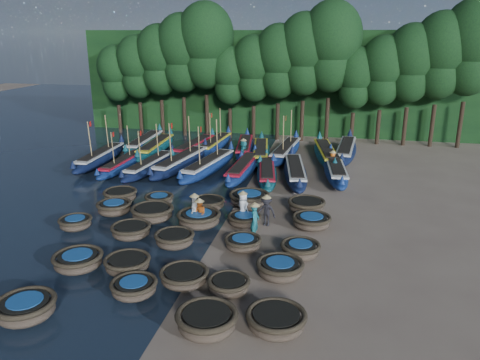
% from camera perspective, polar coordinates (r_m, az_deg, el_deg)
% --- Properties ---
extents(ground, '(120.00, 120.00, 0.00)m').
position_cam_1_polar(ground, '(26.14, -1.44, -4.46)').
color(ground, '#7C6D5B').
rests_on(ground, ground).
extents(foliage_wall, '(40.00, 3.00, 10.00)m').
position_cam_1_polar(foliage_wall, '(47.64, 5.12, 11.73)').
color(foliage_wall, black).
rests_on(foliage_wall, ground).
extents(coracle_1, '(2.28, 2.28, 0.79)m').
position_cam_1_polar(coracle_1, '(18.81, -24.65, -14.01)').
color(coracle_1, brown).
rests_on(coracle_1, ground).
extents(coracle_2, '(1.98, 1.98, 0.65)m').
position_cam_1_polar(coracle_2, '(19.01, -12.80, -12.65)').
color(coracle_2, brown).
rests_on(coracle_2, ground).
extents(coracle_3, '(2.30, 2.30, 0.83)m').
position_cam_1_polar(coracle_3, '(16.57, -4.07, -16.76)').
color(coracle_3, brown).
rests_on(coracle_3, ground).
extents(coracle_4, '(2.54, 2.54, 0.74)m').
position_cam_1_polar(coracle_4, '(16.68, 4.43, -16.70)').
color(coracle_4, brown).
rests_on(coracle_4, ground).
extents(coracle_5, '(2.41, 2.41, 0.74)m').
position_cam_1_polar(coracle_5, '(21.55, -19.14, -9.26)').
color(coracle_5, brown).
rests_on(coracle_5, ground).
extents(coracle_6, '(2.17, 2.17, 0.69)m').
position_cam_1_polar(coracle_6, '(20.77, -13.56, -9.90)').
color(coracle_6, brown).
rests_on(coracle_6, ground).
extents(coracle_7, '(2.27, 2.27, 0.66)m').
position_cam_1_polar(coracle_7, '(19.42, -6.81, -11.60)').
color(coracle_7, brown).
rests_on(coracle_7, ground).
extents(coracle_8, '(1.70, 1.70, 0.66)m').
position_cam_1_polar(coracle_8, '(18.70, -1.36, -12.71)').
color(coracle_8, brown).
rests_on(coracle_8, ground).
extents(coracle_9, '(2.03, 2.03, 0.76)m').
position_cam_1_polar(coracle_9, '(19.81, 4.90, -10.70)').
color(coracle_9, brown).
rests_on(coracle_9, ground).
extents(coracle_10, '(1.85, 1.85, 0.66)m').
position_cam_1_polar(coracle_10, '(25.76, -19.42, -4.93)').
color(coracle_10, brown).
rests_on(coracle_10, ground).
extents(coracle_11, '(2.40, 2.40, 0.70)m').
position_cam_1_polar(coracle_11, '(23.96, -13.14, -6.02)').
color(coracle_11, brown).
rests_on(coracle_11, ground).
extents(coracle_12, '(1.94, 1.94, 0.73)m').
position_cam_1_polar(coracle_12, '(22.62, -7.98, -7.12)').
color(coracle_12, brown).
rests_on(coracle_12, ground).
extents(coracle_13, '(1.97, 1.97, 0.64)m').
position_cam_1_polar(coracle_13, '(22.12, 0.36, -7.67)').
color(coracle_13, brown).
rests_on(coracle_13, ground).
extents(coracle_14, '(1.91, 1.91, 0.73)m').
position_cam_1_polar(coracle_14, '(21.55, 7.37, -8.39)').
color(coracle_14, brown).
rests_on(coracle_14, ground).
extents(coracle_15, '(1.97, 1.97, 0.76)m').
position_cam_1_polar(coracle_15, '(27.12, -15.09, -3.26)').
color(coracle_15, brown).
rests_on(coracle_15, ground).
extents(coracle_16, '(2.52, 2.52, 0.85)m').
position_cam_1_polar(coracle_16, '(25.74, -10.63, -3.96)').
color(coracle_16, brown).
rests_on(coracle_16, ground).
extents(coracle_17, '(2.39, 2.39, 0.81)m').
position_cam_1_polar(coracle_17, '(24.69, -5.02, -4.70)').
color(coracle_17, brown).
rests_on(coracle_17, ground).
extents(coracle_18, '(1.89, 1.89, 0.63)m').
position_cam_1_polar(coracle_18, '(24.78, 0.56, -4.82)').
color(coracle_18, brown).
rests_on(coracle_18, ground).
extents(coracle_19, '(2.28, 2.28, 0.71)m').
position_cam_1_polar(coracle_19, '(24.72, 8.71, -4.97)').
color(coracle_19, brown).
rests_on(coracle_19, ground).
extents(coracle_20, '(2.05, 2.05, 0.76)m').
position_cam_1_polar(coracle_20, '(29.05, -14.38, -1.81)').
color(coracle_20, brown).
rests_on(coracle_20, ground).
extents(coracle_21, '(2.06, 2.06, 0.65)m').
position_cam_1_polar(coracle_21, '(28.05, -9.83, -2.33)').
color(coracle_21, brown).
rests_on(coracle_21, ground).
extents(coracle_22, '(1.95, 1.95, 0.68)m').
position_cam_1_polar(coracle_22, '(27.01, -3.88, -2.87)').
color(coracle_22, brown).
rests_on(coracle_22, ground).
extents(coracle_23, '(2.93, 2.93, 0.78)m').
position_cam_1_polar(coracle_23, '(27.60, 1.13, -2.23)').
color(coracle_23, brown).
rests_on(coracle_23, ground).
extents(coracle_24, '(2.14, 2.14, 0.78)m').
position_cam_1_polar(coracle_24, '(26.74, 8.11, -3.10)').
color(coracle_24, brown).
rests_on(coracle_24, ground).
extents(long_boat_0, '(1.81, 8.65, 3.67)m').
position_cam_1_polar(long_boat_0, '(37.67, -16.65, 2.67)').
color(long_boat_0, '#10153D').
rests_on(long_boat_0, ground).
extents(long_boat_1, '(1.45, 7.57, 3.21)m').
position_cam_1_polar(long_boat_1, '(35.51, -14.17, 1.87)').
color(long_boat_1, navy).
rests_on(long_boat_1, ground).
extents(long_boat_2, '(2.15, 8.03, 3.43)m').
position_cam_1_polar(long_boat_2, '(34.55, -10.93, 1.71)').
color(long_boat_2, '#10153D').
rests_on(long_boat_2, ground).
extents(long_boat_3, '(2.91, 8.99, 3.86)m').
position_cam_1_polar(long_boat_3, '(34.82, -7.21, 2.14)').
color(long_boat_3, '#10153D').
rests_on(long_boat_3, ground).
extents(long_boat_4, '(3.04, 8.79, 3.79)m').
position_cam_1_polar(long_boat_4, '(33.79, -3.86, 1.74)').
color(long_boat_4, navy).
rests_on(long_boat_4, ground).
extents(long_boat_5, '(1.77, 8.36, 1.47)m').
position_cam_1_polar(long_boat_5, '(33.16, 0.37, 1.40)').
color(long_boat_5, navy).
rests_on(long_boat_5, ground).
extents(long_boat_6, '(2.59, 7.77, 1.38)m').
position_cam_1_polar(long_boat_6, '(32.27, 3.30, 0.85)').
color(long_boat_6, '#105A5D').
rests_on(long_boat_6, ground).
extents(long_boat_7, '(2.80, 8.56, 1.52)m').
position_cam_1_polar(long_boat_7, '(32.50, 6.74, 0.97)').
color(long_boat_7, '#10153D').
rests_on(long_boat_7, ground).
extents(long_boat_8, '(2.42, 8.69, 1.54)m').
position_cam_1_polar(long_boat_8, '(33.47, 11.53, 1.24)').
color(long_boat_8, navy).
rests_on(long_boat_8, ground).
extents(long_boat_9, '(1.96, 8.84, 1.56)m').
position_cam_1_polar(long_boat_9, '(41.67, -11.56, 4.46)').
color(long_boat_9, '#105A5D').
rests_on(long_boat_9, ground).
extents(long_boat_10, '(1.98, 8.82, 1.55)m').
position_cam_1_polar(long_boat_10, '(39.85, -10.24, 3.94)').
color(long_boat_10, '#105A5D').
rests_on(long_boat_10, ground).
extents(long_boat_11, '(2.50, 8.39, 1.49)m').
position_cam_1_polar(long_boat_11, '(39.62, -5.59, 4.02)').
color(long_boat_11, '#105A5D').
rests_on(long_boat_11, ground).
extents(long_boat_12, '(1.96, 8.30, 3.53)m').
position_cam_1_polar(long_boat_12, '(40.47, -3.04, 4.36)').
color(long_boat_12, navy).
rests_on(long_boat_12, ground).
extents(long_boat_13, '(2.59, 8.39, 1.49)m').
position_cam_1_polar(long_boat_13, '(39.19, 0.56, 3.96)').
color(long_boat_13, navy).
rests_on(long_boat_13, ground).
extents(long_boat_14, '(2.70, 8.44, 1.50)m').
position_cam_1_polar(long_boat_14, '(37.73, 2.55, 3.41)').
color(long_boat_14, '#105A5D').
rests_on(long_boat_14, ground).
extents(long_boat_15, '(2.42, 8.83, 3.77)m').
position_cam_1_polar(long_boat_15, '(38.11, 5.61, 3.52)').
color(long_boat_15, navy).
rests_on(long_boat_15, ground).
extents(long_boat_16, '(3.05, 9.00, 1.61)m').
position_cam_1_polar(long_boat_16, '(37.53, 10.44, 3.11)').
color(long_boat_16, '#105A5D').
rests_on(long_boat_16, ground).
extents(long_boat_17, '(2.30, 9.10, 1.61)m').
position_cam_1_polar(long_boat_17, '(38.99, 12.78, 3.51)').
color(long_boat_17, '#10153D').
rests_on(long_boat_17, ground).
extents(fisherman_0, '(0.95, 0.92, 1.84)m').
position_cam_1_polar(fisherman_0, '(25.16, 0.36, -3.19)').
color(fisherman_0, silver).
rests_on(fisherman_0, ground).
extents(fisherman_1, '(0.52, 0.70, 1.97)m').
position_cam_1_polar(fisherman_1, '(23.19, 1.83, -4.81)').
color(fisherman_1, '#1A686F').
rests_on(fisherman_1, ground).
extents(fisherman_2, '(0.90, 0.93, 1.70)m').
position_cam_1_polar(fisherman_2, '(24.55, -4.94, -3.97)').
color(fisherman_2, '#CC5E1B').
rests_on(fisherman_2, ground).
extents(fisherman_3, '(1.19, 0.89, 1.83)m').
position_cam_1_polar(fisherman_3, '(24.67, 3.23, -3.71)').
color(fisherman_3, black).
rests_on(fisherman_3, ground).
extents(fisherman_4, '(0.52, 0.99, 1.87)m').
position_cam_1_polar(fisherman_4, '(24.83, -5.54, -3.52)').
color(fisherman_4, silver).
rests_on(fisherman_4, ground).
extents(fisherman_5, '(0.62, 1.71, 2.01)m').
position_cam_1_polar(fisherman_5, '(36.72, 0.44, 3.61)').
color(fisherman_5, '#1A686F').
rests_on(fisherman_5, ground).
extents(fisherman_6, '(0.61, 0.81, 1.69)m').
position_cam_1_polar(fisherman_6, '(34.91, 11.21, 2.33)').
color(fisherman_6, '#CC5E1B').
rests_on(fisherman_6, ground).
extents(tree_0, '(3.68, 3.68, 8.68)m').
position_cam_1_polar(tree_0, '(48.78, -14.86, 12.51)').
color(tree_0, black).
rests_on(tree_0, ground).
extents(tree_1, '(4.09, 4.09, 9.65)m').
position_cam_1_polar(tree_1, '(47.76, -12.39, 13.41)').
color(tree_1, black).
rests_on(tree_1, ground).
extents(tree_2, '(4.51, 4.51, 10.63)m').
position_cam_1_polar(tree_2, '(46.84, -9.79, 14.31)').
color(tree_2, black).
rests_on(tree_2, ground).
extents(tree_3, '(4.92, 4.92, 11.60)m').
position_cam_1_polar(tree_3, '(46.02, -7.07, 15.21)').
color(tree_3, black).
rests_on(tree_3, ground).
extents(tree_4, '(5.34, 5.34, 12.58)m').
position_cam_1_polar(tree_4, '(45.31, -4.23, 16.11)').
color(tree_4, black).
rests_on(tree_4, ground).
extents(tree_5, '(3.68, 3.68, 8.68)m').
position_cam_1_polar(tree_5, '(44.89, -1.26, 12.69)').
color(tree_5, black).
rests_on(tree_5, ground).
extents(tree_6, '(4.09, 4.09, 9.65)m').
position_cam_1_polar(tree_6, '(44.37, 1.72, 13.50)').
color(tree_6, black).
rests_on(tree_6, ground).
extents(tree_7, '(4.51, 4.51, 10.63)m').
position_cam_1_polar(tree_7, '(43.99, 4.77, 14.30)').
color(tree_7, black).
rests_on(tree_7, ground).
extents(tree_8, '(4.92, 4.92, 11.60)m').
position_cam_1_polar(tree_8, '(43.72, 7.89, 15.06)').
color(tree_8, black).
rests_on(tree_8, ground).
extents(tree_9, '(5.34, 5.34, 12.58)m').
position_cam_1_polar(tree_9, '(43.59, 11.06, 15.79)').
color(tree_9, black).
rests_on(tree_9, ground).
extents(tree_10, '(3.68, 3.68, 8.68)m').
position_cam_1_polar(tree_10, '(43.76, 13.92, 12.06)').
color(tree_10, black).
rests_on(tree_10, ground).
extents(tree_11, '(4.09, 4.09, 9.65)m').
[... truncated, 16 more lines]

